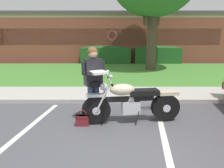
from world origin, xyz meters
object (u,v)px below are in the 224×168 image
at_px(hedge_left, 105,54).
at_px(hedge_center_left, 157,54).
at_px(motorcycle, 135,102).
at_px(brick_building, 96,37).
at_px(handbag, 82,119).
at_px(rider_person, 93,79).

xyz_separation_m(hedge_left, hedge_center_left, (3.56, 0.00, 0.00)).
distance_m(motorcycle, hedge_center_left, 10.14).
height_order(hedge_left, hedge_center_left, same).
xyz_separation_m(hedge_left, brick_building, (-1.02, 5.55, 1.12)).
bearing_deg(motorcycle, hedge_center_left, 75.16).
xyz_separation_m(handbag, hedge_left, (0.22, 10.02, 0.51)).
bearing_deg(hedge_left, handbag, -91.28).
xyz_separation_m(handbag, hedge_center_left, (3.78, 10.02, 0.51)).
bearing_deg(handbag, rider_person, 46.78).
relative_size(motorcycle, rider_person, 1.31).
relative_size(handbag, hedge_left, 0.11).
bearing_deg(hedge_left, motorcycle, -84.40).
distance_m(motorcycle, hedge_left, 9.85).
distance_m(rider_person, hedge_left, 9.76).
height_order(rider_person, handbag, rider_person).
distance_m(motorcycle, brick_building, 15.53).
xyz_separation_m(hedge_center_left, brick_building, (-4.58, 5.55, 1.12)).
bearing_deg(handbag, motorcycle, 10.25).
height_order(motorcycle, handbag, motorcycle).
relative_size(rider_person, handbag, 4.74).
bearing_deg(motorcycle, brick_building, 97.37).
height_order(motorcycle, rider_person, rider_person).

